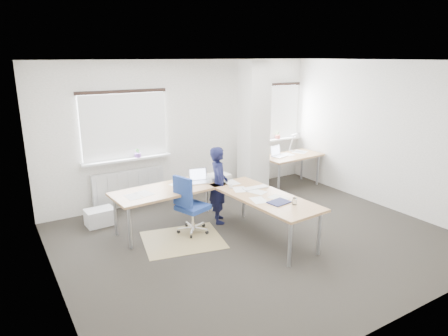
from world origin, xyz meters
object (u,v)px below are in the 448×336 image
desk_main (219,193)px  desk_side (291,157)px  task_chair (191,217)px  person (219,185)px

desk_main → desk_side: size_ratio=1.82×
desk_side → task_chair: (-3.05, -1.06, -0.40)m
desk_side → person: (-2.41, -0.87, -0.00)m
task_chair → person: bearing=-2.8°
desk_side → desk_main: bearing=-157.8°
desk_main → task_chair: 0.61m
desk_main → person: 0.46m
desk_main → person: (0.24, 0.40, -0.01)m
desk_side → person: size_ratio=1.05×
desk_side → task_chair: bearing=-164.4°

